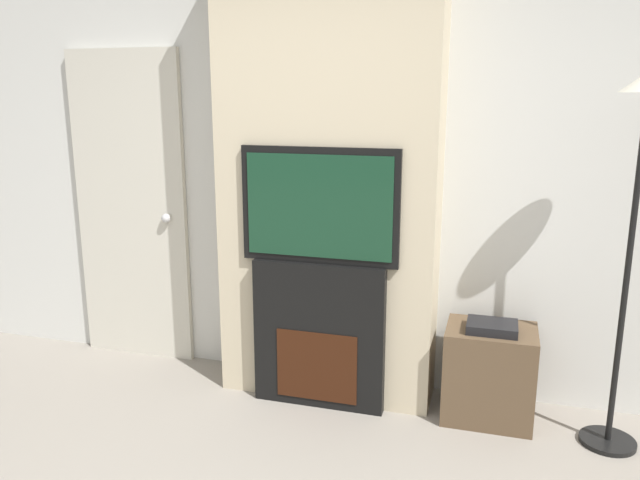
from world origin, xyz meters
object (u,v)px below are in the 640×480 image
Objects in this scene: floor_lamp at (637,187)px; television at (320,206)px; media_stand at (489,372)px; fireplace at (320,335)px.

television is at bearing 179.96° from floor_lamp.
fireplace is at bearing -173.95° from media_stand.
media_stand is (0.95, 0.10, -0.91)m from television.
television is 1.32m from media_stand.
floor_lamp is 1.24m from media_stand.
fireplace is 0.45× the size of floor_lamp.
media_stand is at bearing 6.17° from television.
fireplace is 0.75m from television.
fireplace reaches higher than media_stand.
television reaches higher than fireplace.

